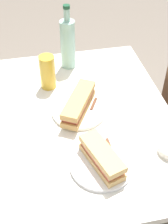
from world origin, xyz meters
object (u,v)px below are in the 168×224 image
Objects in this scene: dining_table at (84,138)px; knife_near at (91,110)px; baguette_sandwich_far at (102,157)px; knife_far at (113,155)px; plate_far at (101,165)px; water_bottle at (68,43)px; plate_near at (79,111)px; beer_glass at (48,72)px; baguette_sandwich_near at (79,104)px.

knife_near is (-0.01, 0.03, 0.15)m from dining_table.
baguette_sandwich_far reaches higher than knife_far.
water_bottle reaches higher than plate_far.
plate_near is 0.72× the size of water_bottle.
plate_near is (-0.02, -0.02, 0.14)m from dining_table.
knife_far reaches higher than plate_far.
baguette_sandwich_far reaches higher than plate_near.
knife_near is at bearing 174.74° from plate_far.
baguette_sandwich_far is at bearing 1.38° from dining_table.
dining_table is at bearing -178.62° from plate_far.
beer_glass reaches higher than plate_near.
beer_glass reaches higher than dining_table.
water_bottle is (-0.35, 0.02, 0.12)m from plate_near.
baguette_sandwich_far is at bearing -61.03° from knife_far.
plate_near and plate_far have the same top height.
beer_glass is at bearing -145.72° from knife_near.
plate_far is 0.52m from beer_glass.
baguette_sandwich_near is 0.06m from knife_near.
knife_near and knife_far have the same top height.
knife_near is 0.25m from knife_far.
baguette_sandwich_near is at bearing 180.00° from plate_near.
knife_near is 0.27m from beer_glass.
baguette_sandwich_near is at bearing -175.34° from plate_far.
baguette_sandwich_near reaches higher than knife_far.
baguette_sandwich_near is 1.10× the size of plate_far.
plate_far is (0.28, -0.03, -0.01)m from knife_near.
plate_near is at bearing 26.16° from beer_glass.
baguette_sandwich_far is 1.18× the size of knife_far.
plate_near is 0.30m from baguette_sandwich_far.
plate_far is 1.06× the size of baguette_sandwich_far.
baguette_sandwich_near is at bearing -106.88° from knife_near.
dining_table is 0.46m from water_bottle.
beer_glass is (-0.21, -0.10, 0.03)m from baguette_sandwich_near.
knife_near is 0.91× the size of knife_far.
water_bottle reaches higher than baguette_sandwich_far.
knife_near is 0.39m from water_bottle.
knife_far is (-0.03, 0.05, -0.03)m from baguette_sandwich_far.
knife_far is (0.27, 0.07, 0.01)m from plate_near.
knife_far is (0.25, 0.02, 0.00)m from knife_near.
beer_glass is (-0.50, -0.12, 0.07)m from plate_far.
dining_table is 0.34m from beer_glass.
dining_table is 4.04× the size of baguette_sandwich_near.
beer_glass is at bearing -153.84° from plate_near.
water_bottle is (-0.37, -0.03, 0.11)m from knife_near.
water_bottle reaches higher than knife_near.
beer_glass is at bearing -152.66° from dining_table.
plate_near reaches higher than dining_table.
dining_table is 0.15m from plate_near.
knife_far is at bearing 5.14° from knife_near.
knife_near is at bearing -174.86° from knife_far.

